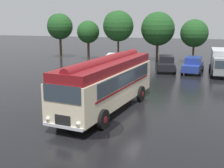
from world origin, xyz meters
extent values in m
plane|color=black|center=(0.00, 0.00, 0.00)|extent=(120.00, 120.00, 0.00)
cube|color=beige|center=(-0.93, -0.02, 1.60)|extent=(4.41, 10.30, 2.10)
cube|color=maroon|center=(-0.93, -0.02, 2.93)|extent=(4.17, 10.06, 0.56)
cylinder|color=maroon|center=(-0.93, -0.02, 3.19)|extent=(2.45, 9.43, 0.60)
cube|color=#2D3842|center=(0.37, 0.03, 2.17)|extent=(1.60, 7.85, 0.84)
cube|color=#2D3842|center=(-2.11, 0.52, 2.17)|extent=(1.60, 7.85, 0.84)
cube|color=maroon|center=(0.35, -0.07, 1.63)|extent=(1.63, 8.05, 0.12)
cube|color=maroon|center=(-2.13, 0.42, 1.63)|extent=(1.63, 8.05, 0.12)
cube|color=#2D3842|center=(-1.91, -4.94, 2.27)|extent=(2.16, 0.47, 0.88)
cube|color=black|center=(-1.91, -4.94, 0.90)|extent=(0.89, 0.24, 0.56)
cube|color=silver|center=(-1.92, -4.96, 0.57)|extent=(2.35, 0.56, 0.16)
sphere|color=white|center=(-1.03, -5.13, 0.87)|extent=(0.22, 0.22, 0.22)
sphere|color=white|center=(-2.80, -4.78, 0.87)|extent=(0.22, 0.22, 0.22)
cylinder|color=black|center=(-0.26, -3.31, 0.55)|extent=(0.49, 1.13, 1.10)
cylinder|color=maroon|center=(-0.26, -3.31, 0.55)|extent=(0.39, 0.44, 0.39)
cylinder|color=black|center=(-2.81, -2.80, 0.55)|extent=(0.49, 1.13, 1.10)
cylinder|color=maroon|center=(-2.81, -2.80, 0.55)|extent=(0.39, 0.44, 0.39)
cylinder|color=black|center=(0.91, 2.57, 0.55)|extent=(0.49, 1.13, 1.10)
cylinder|color=maroon|center=(0.91, 2.57, 0.55)|extent=(0.39, 0.44, 0.39)
cylinder|color=black|center=(-1.64, 3.08, 0.55)|extent=(0.49, 1.13, 1.10)
cylinder|color=maroon|center=(-1.64, 3.08, 0.55)|extent=(0.39, 0.44, 0.39)
cube|color=silver|center=(-4.01, 14.96, 0.67)|extent=(2.15, 4.36, 0.70)
cube|color=silver|center=(-4.03, 15.10, 1.34)|extent=(1.73, 2.34, 0.64)
cube|color=#2D3842|center=(-3.27, 15.19, 1.34)|extent=(0.24, 1.92, 0.50)
cube|color=#2D3842|center=(-4.78, 15.02, 1.34)|extent=(0.24, 1.92, 0.50)
cylinder|color=black|center=(-2.99, 13.76, 0.32)|extent=(0.27, 0.66, 0.64)
cylinder|color=black|center=(-4.74, 13.56, 0.32)|extent=(0.27, 0.66, 0.64)
cylinder|color=black|center=(-3.28, 16.35, 0.32)|extent=(0.27, 0.66, 0.64)
cylinder|color=black|center=(-5.03, 16.15, 0.32)|extent=(0.27, 0.66, 0.64)
cube|color=silver|center=(-1.09, 14.21, 0.67)|extent=(2.28, 4.40, 0.70)
cube|color=silver|center=(-1.11, 14.36, 1.34)|extent=(1.79, 2.37, 0.64)
cube|color=#2D3842|center=(-0.36, 14.47, 1.34)|extent=(0.30, 1.92, 0.50)
cube|color=#2D3842|center=(-1.86, 14.25, 1.34)|extent=(0.30, 1.92, 0.50)
cylinder|color=black|center=(-0.04, 13.05, 0.32)|extent=(0.29, 0.66, 0.64)
cylinder|color=black|center=(-1.78, 12.80, 0.32)|extent=(0.29, 0.66, 0.64)
cylinder|color=black|center=(-0.40, 15.63, 0.32)|extent=(0.29, 0.66, 0.64)
cylinder|color=black|center=(-2.15, 15.38, 0.32)|extent=(0.29, 0.66, 0.64)
cube|color=black|center=(1.84, 14.81, 0.67)|extent=(2.14, 4.36, 0.70)
cube|color=black|center=(1.83, 14.96, 1.34)|extent=(1.72, 2.33, 0.64)
cube|color=#2D3842|center=(2.58, 15.04, 1.34)|extent=(0.23, 1.92, 0.50)
cube|color=#2D3842|center=(1.07, 14.88, 1.34)|extent=(0.23, 1.92, 0.50)
cylinder|color=black|center=(2.85, 13.61, 0.32)|extent=(0.27, 0.66, 0.64)
cylinder|color=black|center=(1.10, 13.43, 0.32)|extent=(0.27, 0.66, 0.64)
cylinder|color=black|center=(2.58, 16.20, 0.32)|extent=(0.27, 0.66, 0.64)
cylinder|color=black|center=(0.83, 16.02, 0.32)|extent=(0.27, 0.66, 0.64)
cube|color=navy|center=(4.61, 14.48, 0.67)|extent=(2.27, 4.40, 0.70)
cube|color=navy|center=(4.63, 14.63, 1.34)|extent=(1.79, 2.37, 0.64)
cube|color=#2D3842|center=(5.38, 14.52, 1.34)|extent=(0.30, 1.92, 0.50)
cube|color=#2D3842|center=(3.88, 14.73, 1.34)|extent=(0.30, 1.92, 0.50)
cylinder|color=black|center=(5.30, 13.07, 0.32)|extent=(0.29, 0.66, 0.64)
cylinder|color=black|center=(3.55, 13.31, 0.32)|extent=(0.29, 0.66, 0.64)
cylinder|color=black|center=(5.66, 15.64, 0.32)|extent=(0.29, 0.66, 0.64)
cylinder|color=black|center=(3.92, 15.89, 0.32)|extent=(0.29, 0.66, 0.64)
cube|color=#B2B7BC|center=(7.46, 15.01, 1.45)|extent=(2.09, 3.99, 2.10)
cube|color=gray|center=(7.39, 12.11, 1.20)|extent=(1.94, 1.79, 1.60)
cylinder|color=black|center=(6.35, 12.20, 0.40)|extent=(0.26, 0.81, 0.80)
cylinder|color=black|center=(6.43, 15.76, 0.40)|extent=(0.26, 0.81, 0.80)
cylinder|color=#4C3823|center=(-13.26, 21.90, 1.50)|extent=(0.34, 0.34, 2.99)
sphere|color=#1E4C1E|center=(-13.26, 21.90, 4.32)|extent=(3.53, 3.53, 3.53)
sphere|color=#1E4C1E|center=(-13.71, 22.18, 4.64)|extent=(2.81, 2.81, 2.81)
cylinder|color=#4C3823|center=(-8.97, 21.20, 1.28)|extent=(0.32, 0.32, 2.57)
sphere|color=#1E4C1E|center=(-8.97, 21.20, 3.68)|extent=(2.97, 2.97, 2.97)
sphere|color=#1E4C1E|center=(-9.22, 21.59, 3.41)|extent=(2.11, 2.11, 2.11)
cylinder|color=#4C3823|center=(-4.70, 20.39, 1.53)|extent=(0.25, 0.25, 3.06)
sphere|color=#1E4C1E|center=(-4.70, 20.39, 4.52)|extent=(3.88, 3.88, 3.88)
sphere|color=#1E4C1E|center=(-5.07, 20.36, 4.91)|extent=(2.93, 2.93, 2.93)
cylinder|color=#4C3823|center=(0.16, 21.69, 1.28)|extent=(0.34, 0.34, 2.56)
sphere|color=#1E4C1E|center=(0.16, 21.69, 4.17)|extent=(4.28, 4.28, 4.28)
sphere|color=#1E4C1E|center=(-0.21, 21.55, 4.38)|extent=(2.74, 2.74, 2.74)
cylinder|color=#4C3823|center=(4.68, 21.02, 1.22)|extent=(0.25, 0.25, 2.45)
sphere|color=#1E4C1E|center=(4.68, 21.02, 3.72)|extent=(3.39, 3.39, 3.39)
sphere|color=#1E4C1E|center=(5.14, 21.22, 3.47)|extent=(2.20, 2.20, 2.20)
cylinder|color=black|center=(-0.72, -3.30, 0.00)|extent=(3.19, 3.19, 0.01)
camera|label=1|loc=(3.97, -18.71, 6.16)|focal=50.00mm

